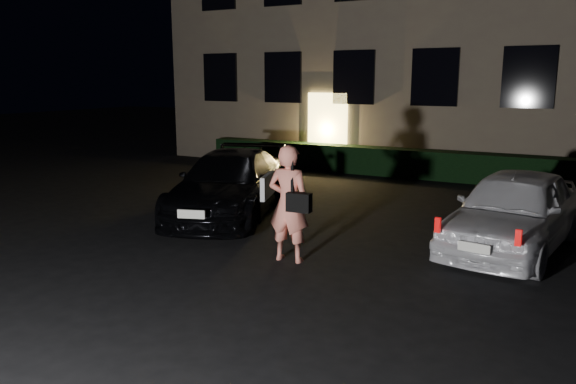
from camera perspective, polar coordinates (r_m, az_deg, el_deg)
The scene contains 5 objects.
ground at distance 8.09m, azimuth -5.82°, elevation -10.09°, with size 80.00×80.00×0.00m, color black.
hedge at distance 17.43m, azimuth 13.92°, elevation 2.74°, with size 15.00×0.70×0.85m, color black.
sedan at distance 12.38m, azimuth -5.94°, elevation 0.82°, with size 3.34×5.14×1.39m.
hatch at distance 10.54m, azimuth 21.96°, elevation -1.75°, with size 2.25×4.35×1.42m.
man at distance 9.12m, azimuth 0.10°, elevation -1.18°, with size 0.82×0.51×1.93m.
Camera 1 is at (4.27, -6.20, 2.96)m, focal length 35.00 mm.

